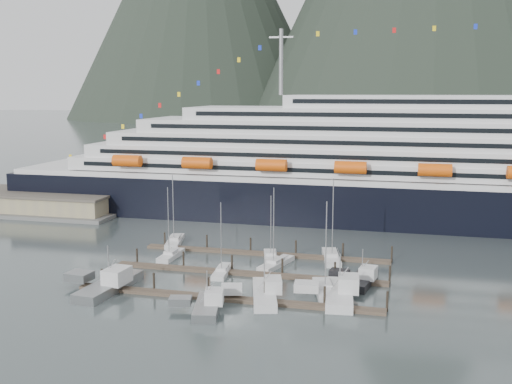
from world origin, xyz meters
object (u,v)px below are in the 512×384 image
at_px(trawler_b, 207,305).
at_px(trawler_c, 263,293).
at_px(sailboat_b, 222,272).
at_px(sailboat_h, 324,290).
at_px(sailboat_a, 171,256).
at_px(trawler_a, 108,284).
at_px(sailboat_e, 175,242).
at_px(trawler_d, 338,293).
at_px(sailboat_f, 271,257).
at_px(sailboat_g, 331,258).
at_px(warehouse, 37,204).
at_px(trawler_e, 361,279).
at_px(cruise_ship, 445,173).
at_px(sailboat_d, 276,264).

relative_size(trawler_b, trawler_c, 0.79).
relative_size(sailboat_b, sailboat_h, 0.86).
bearing_deg(sailboat_a, trawler_a, 173.57).
distance_m(sailboat_e, trawler_d, 44.64).
bearing_deg(sailboat_f, trawler_b, 159.27).
bearing_deg(sailboat_g, sailboat_a, 89.00).
xyz_separation_m(trawler_a, trawler_b, (17.99, -4.73, -0.13)).
bearing_deg(warehouse, sailboat_e, -25.10).
xyz_separation_m(sailboat_g, trawler_e, (6.49, -13.18, 0.41)).
distance_m(sailboat_a, trawler_c, 28.40).
bearing_deg(sailboat_a, trawler_c, -127.95).
bearing_deg(sailboat_a, trawler_d, -114.03).
relative_size(sailboat_f, trawler_b, 1.18).
xyz_separation_m(cruise_ship, sailboat_g, (-22.03, -39.18, -11.60)).
bearing_deg(trawler_c, sailboat_f, -5.35).
xyz_separation_m(warehouse, sailboat_h, (81.18, -44.96, -1.80)).
relative_size(trawler_c, trawler_d, 1.00).
xyz_separation_m(sailboat_a, sailboat_e, (-3.28, 10.18, 0.01)).
height_order(sailboat_e, sailboat_f, sailboat_e).
xyz_separation_m(cruise_ship, trawler_b, (-36.23, -69.97, -11.18)).
xyz_separation_m(warehouse, sailboat_g, (80.00, -26.24, -1.81)).
xyz_separation_m(sailboat_b, sailboat_d, (8.03, 6.83, 0.02)).
bearing_deg(sailboat_g, warehouse, 59.54).
bearing_deg(trawler_c, trawler_e, -68.41).
bearing_deg(sailboat_b, sailboat_a, 54.48).
height_order(sailboat_g, sailboat_h, sailboat_g).
xyz_separation_m(sailboat_a, trawler_a, (-2.46, -20.11, 0.57)).
xyz_separation_m(warehouse, sailboat_e, (46.98, -22.01, -1.81)).
bearing_deg(trawler_d, trawler_b, 112.29).
distance_m(sailboat_f, sailboat_h, 20.79).
bearing_deg(sailboat_g, sailboat_b, 115.41).
bearing_deg(sailboat_b, sailboat_h, -111.35).
distance_m(sailboat_b, trawler_d, 22.33).
bearing_deg(warehouse, cruise_ship, 7.23).
distance_m(trawler_c, trawler_e, 17.46).
relative_size(sailboat_g, trawler_b, 1.50).
height_order(sailboat_b, sailboat_d, sailboat_d).
bearing_deg(trawler_a, trawler_b, -99.54).
bearing_deg(trawler_b, trawler_d, -74.70).
xyz_separation_m(sailboat_b, trawler_e, (23.71, 0.14, 0.45)).
distance_m(sailboat_f, trawler_c, 21.90).
distance_m(cruise_ship, sailboat_d, 56.53).
relative_size(warehouse, trawler_b, 4.30).
xyz_separation_m(sailboat_h, trawler_b, (-15.38, -12.07, 0.42)).
bearing_deg(cruise_ship, sailboat_b, -126.78).
bearing_deg(trawler_b, warehouse, 36.18).
bearing_deg(sailboat_g, trawler_a, 116.68).
distance_m(trawler_a, trawler_d, 36.18).
bearing_deg(trawler_e, sailboat_d, 76.42).
xyz_separation_m(cruise_ship, warehouse, (-102.03, -12.94, -9.79)).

